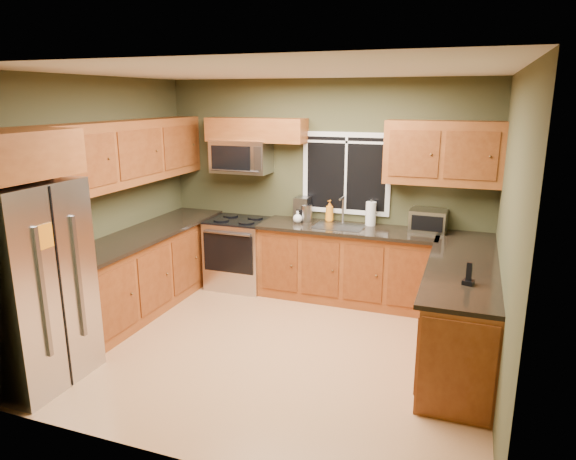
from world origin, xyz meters
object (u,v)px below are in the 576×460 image
Objects in this scene: coffee_maker at (302,210)px; kettle at (306,212)px; soap_bottle_a at (330,211)px; microwave at (241,157)px; toaster_oven at (428,221)px; range at (239,253)px; paper_towel_roll at (371,214)px; cordless_phone at (469,278)px; soap_bottle_c at (298,217)px; refrigerator at (28,285)px.

coffee_maker is 1.14× the size of kettle.
microwave is at bearing -175.39° from soap_bottle_a.
soap_bottle_a reaches higher than toaster_oven.
range is 3.56× the size of kettle.
paper_towel_roll is at bearing 6.12° from kettle.
cordless_phone is (1.71, -1.79, -0.08)m from soap_bottle_a.
microwave is at bearing 172.67° from soap_bottle_c.
refrigerator is 3.53m from soap_bottle_a.
range is 2.89× the size of paper_towel_roll.
range is at bearing -89.98° from microwave.
coffee_maker is at bearing 147.81° from kettle.
microwave reaches higher than coffee_maker.
coffee_maker is at bearing 2.30° from microwave.
paper_towel_roll reaches higher than soap_bottle_a.
microwave reaches higher than paper_towel_roll.
soap_bottle_a is 1.84× the size of soap_bottle_c.
soap_bottle_a is (1.17, 0.23, 0.61)m from range.
kettle is (-1.50, -0.02, -0.01)m from toaster_oven.
refrigerator reaches higher than cordless_phone.
soap_bottle_c is (1.50, 2.80, 0.11)m from refrigerator.
kettle is at bearing -179.13° from toaster_oven.
range is 4.81× the size of cordless_phone.
refrigerator is at bearing -136.58° from toaster_oven.
soap_bottle_c is at bearing -7.33° from microwave.
coffee_maker is 2.69m from cordless_phone.
refrigerator is 2.89m from range.
coffee_maker is 0.88m from paper_towel_roll.
microwave is 3.90× the size of cordless_phone.
range is at bearing 76.03° from refrigerator.
toaster_oven is 1.59m from soap_bottle_c.
soap_bottle_a is 2.48m from cordless_phone.
soap_bottle_a reaches higher than kettle.
refrigerator is 4.21× the size of toaster_oven.
refrigerator is 3.77m from cordless_phone.
kettle reaches higher than toaster_oven.
soap_bottle_c is at bearing 142.42° from cordless_phone.
cordless_phone is at bearing 18.68° from refrigerator.
range is 2.19× the size of toaster_oven.
kettle reaches higher than soap_bottle_c.
refrigerator is at bearing -103.34° from microwave.
cordless_phone is at bearing -37.58° from soap_bottle_c.
coffee_maker is (-1.57, 0.02, 0.01)m from toaster_oven.
toaster_oven is at bearing 3.51° from range.
paper_towel_roll is 0.53m from soap_bottle_a.
range is 2.47m from toaster_oven.
soap_bottle_a is (0.27, 0.11, 0.02)m from kettle.
refrigerator is 4.25m from toaster_oven.
paper_towel_roll is at bearing 7.06° from range.
soap_bottle_a is at bearing 176.09° from toaster_oven.
refrigerator is 3.30m from kettle.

